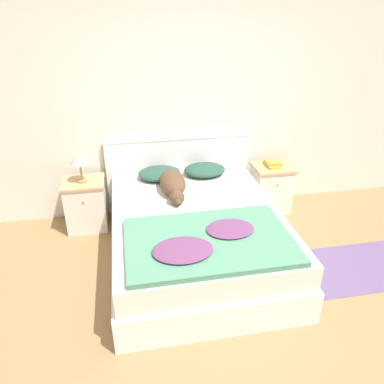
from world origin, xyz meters
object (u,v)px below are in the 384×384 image
bed (196,236)px  book_stack (273,164)px  nightstand_left (86,204)px  table_lamp (79,158)px  pillow_right (205,170)px  pillow_left (159,173)px  dog (173,184)px  nightstand_right (271,188)px

bed → book_stack: (1.09, 0.83, 0.33)m
nightstand_left → book_stack: bearing=0.4°
table_lamp → nightstand_left: bearing=90.0°
nightstand_left → table_lamp: 0.55m
pillow_right → table_lamp: size_ratio=1.32×
nightstand_left → table_lamp: (0.00, -0.01, 0.55)m
bed → pillow_left: size_ratio=4.38×
pillow_right → dog: bearing=-138.9°
pillow_left → pillow_right: size_ratio=1.00×
nightstand_right → table_lamp: 2.25m
book_stack → table_lamp: (-2.17, -0.03, 0.24)m
pillow_left → table_lamp: table_lamp is taller
pillow_left → table_lamp: 0.86m
pillow_right → table_lamp: bearing=179.5°
pillow_left → pillow_right: same height
dog → table_lamp: table_lamp is taller
bed → book_stack: bearing=37.5°
pillow_right → dog: dog is taller
book_stack → pillow_left: bearing=-178.3°
bed → book_stack: size_ratio=9.37×
nightstand_left → table_lamp: bearing=-90.0°
nightstand_left → pillow_left: size_ratio=1.22×
bed → pillow_left: pillow_left is taller
nightstand_right → pillow_left: 1.38m
book_stack → nightstand_left: bearing=-179.6°
nightstand_left → pillow_left: pillow_left is taller
pillow_left → table_lamp: (-0.83, 0.01, 0.24)m
nightstand_right → pillow_left: (-1.35, -0.02, 0.32)m
nightstand_left → nightstand_right: (2.18, 0.00, 0.00)m
book_stack → table_lamp: bearing=-179.3°
pillow_left → table_lamp: size_ratio=1.32×
pillow_left → bed: bearing=-72.0°
dog → table_lamp: size_ratio=2.07×
bed → pillow_right: (0.26, 0.79, 0.34)m
nightstand_left → book_stack: size_ratio=2.62×
nightstand_left → book_stack: book_stack is taller
pillow_right → dog: (-0.41, -0.36, 0.03)m
bed → nightstand_left: nightstand_left is taller
pillow_right → bed: bearing=-108.0°
dog → book_stack: dog is taller
nightstand_right → table_lamp: (-2.18, -0.01, 0.55)m
nightstand_right → dog: size_ratio=0.78×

